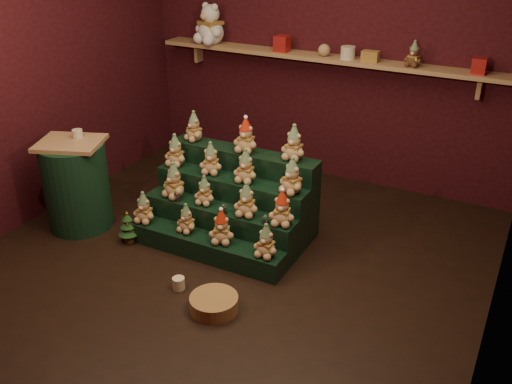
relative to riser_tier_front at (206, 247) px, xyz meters
The scene contains 39 objects.
ground 0.23m from the riser_tier_front, ahead, with size 4.00×4.00×0.00m, color black.
back_wall 2.47m from the riser_tier_front, 84.35° to the left, with size 4.00×0.10×2.80m, color black.
left_wall 2.26m from the riser_tier_front, behind, with size 0.10×4.00×2.80m, color black.
back_shelf 2.27m from the riser_tier_front, 83.83° to the left, with size 3.60×0.26×0.24m.
riser_tier_front is the anchor object (origin of this frame).
riser_tier_midfront 0.24m from the riser_tier_front, 90.00° to the left, with size 1.40×0.22×0.36m, color black.
riser_tier_midback 0.48m from the riser_tier_front, 90.00° to the left, with size 1.40×0.22×0.54m, color black.
riser_tier_back 0.71m from the riser_tier_front, 90.00° to the left, with size 1.40×0.22×0.72m, color black.
teddy_0 0.65m from the riser_tier_front, behind, with size 0.20×0.18×0.27m, color tan, non-canonical shape.
teddy_1 0.29m from the riser_tier_front, behind, with size 0.18×0.16×0.25m, color tan, non-canonical shape.
teddy_2 0.28m from the riser_tier_front, ahead, with size 0.21×0.19×0.29m, color tan, non-canonical shape.
teddy_3 0.61m from the riser_tier_front, ahead, with size 0.20×0.18×0.27m, color tan, non-canonical shape.
teddy_4 0.65m from the riser_tier_front, 153.70° to the left, with size 0.22×0.20×0.31m, color tan, non-canonical shape.
teddy_5 0.48m from the riser_tier_front, 121.15° to the left, with size 0.18×0.16×0.25m, color tan, non-canonical shape.
teddy_6 0.54m from the riser_tier_front, 37.49° to the left, with size 0.20×0.18×0.29m, color tan, non-canonical shape.
teddy_7 0.76m from the riser_tier_front, 19.34° to the left, with size 0.21×0.19×0.29m, color tan, non-canonical shape.
teddy_8 0.95m from the riser_tier_front, 141.82° to the left, with size 0.20×0.18×0.28m, color tan, non-canonical shape.
teddy_9 0.77m from the riser_tier_front, 114.52° to the left, with size 0.20×0.18×0.28m, color tan, non-canonical shape.
teddy_10 0.75m from the riser_tier_front, 72.03° to the left, with size 0.20×0.18×0.29m, color tan, non-canonical shape.
teddy_11 0.94m from the riser_tier_front, 36.77° to the left, with size 0.21×0.19×0.30m, color tan, non-canonical shape.
teddy_12 1.14m from the riser_tier_front, 127.40° to the left, with size 0.19×0.17×0.27m, color tan, non-canonical shape.
teddy_13 1.01m from the riser_tier_front, 86.77° to the left, with size 0.22×0.19×0.30m, color tan, non-canonical shape.
teddy_14 1.14m from the riser_tier_front, 55.15° to the left, with size 0.21×0.19×0.30m, color tan, non-canonical shape.
snow_globe_a 0.52m from the riser_tier_front, 157.04° to the left, with size 0.06×0.06×0.09m.
snow_globe_b 0.36m from the riser_tier_front, 61.06° to the left, with size 0.06×0.06×0.08m.
snow_globe_c 0.59m from the riser_tier_front, 18.69° to the left, with size 0.06×0.06×0.08m.
side_table 1.34m from the riser_tier_front, behind, with size 0.66×0.61×0.82m.
table_ornament 1.51m from the riser_tier_front, behind, with size 0.09×0.09×0.07m, color beige.
mini_christmas_tree 0.73m from the riser_tier_front, behind, with size 0.18×0.18×0.30m.
mug_left 0.49m from the riser_tier_front, 82.94° to the right, with size 0.10×0.10×0.10m, color beige.
mug_right 0.80m from the riser_tier_front, 48.13° to the right, with size 0.11×0.11×0.11m, color beige.
wicker_basket 0.73m from the riser_tier_front, 53.14° to the right, with size 0.35×0.35×0.11m, color olive.
white_bear 2.62m from the riser_tier_front, 119.42° to the left, with size 0.38×0.34×0.53m, color silver, non-canonical shape.
brown_bear 2.56m from the riser_tier_front, 59.41° to the left, with size 0.16×0.15×0.23m, color #4D3019, non-canonical shape.
gift_tin_red_a 2.31m from the riser_tier_front, 96.66° to the left, with size 0.14×0.14×0.16m, color #AA1C1A.
gift_tin_cream 2.33m from the riser_tier_front, 75.74° to the left, with size 0.14×0.14×0.12m, color beige.
gift_tin_red_b 2.84m from the riser_tier_front, 48.27° to the left, with size 0.12×0.12×0.14m, color #AA1C1A.
shelf_plush_ball 2.30m from the riser_tier_front, 82.88° to the left, with size 0.12×0.12×0.12m, color tan.
scarf_gift_box 2.38m from the riser_tier_front, 69.55° to the left, with size 0.16×0.10×0.10m, color #C85B1C.
Camera 1 is at (2.05, -3.42, 2.60)m, focal length 40.00 mm.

